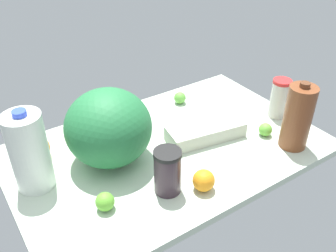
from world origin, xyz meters
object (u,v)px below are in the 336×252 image
Objects in this scene: shaker_bottle at (168,171)px; watermelon at (108,128)px; milk_jug at (29,152)px; orange_near_front at (204,180)px; orange_by_jug at (38,148)px; lime_loose at (265,130)px; chocolate_milk_jug at (298,117)px; lime_far_back at (180,98)px; lime_beside_bowl at (105,202)px; tumbler_cup at (279,98)px; egg_carton at (206,132)px.

watermelon reaches higher than shaker_bottle.
orange_near_front is (-46.00, 33.66, -10.25)cm from milk_jug.
watermelon reaches higher than orange_near_front.
orange_by_jug reaches higher than lime_loose.
orange_near_front is (44.64, 0.27, -9.14)cm from chocolate_milk_jug.
watermelon is at bearing 23.53° from lime_far_back.
shaker_bottle is at bearing -6.32° from chocolate_milk_jug.
lime_beside_bowl is (21.20, -3.76, -5.06)cm from shaker_bottle.
lime_far_back is at bearing -70.99° from chocolate_milk_jug.
milk_jug is 103.31cm from tumbler_cup.
chocolate_milk_jug is 55.32cm from lime_far_back.
tumbler_cup is 59.39cm from orange_near_front.
milk_jug is 3.42× the size of orange_by_jug.
chocolate_milk_jug is 3.62× the size of orange_near_front.
chocolate_milk_jug reaches higher than orange_by_jug.
orange_by_jug is at bearing -54.00° from shaker_bottle.
watermelon reaches higher than lime_far_back.
lime_loose is at bearing 160.95° from egg_carton.
egg_carton reaches higher than lime_loose.
tumbler_cup is at bearing -176.41° from egg_carton.
egg_carton is (36.92, -4.07, -5.73)cm from tumbler_cup.
milk_jug is 66.97cm from egg_carton.
tumbler_cup is 2.31× the size of orange_near_front.
egg_carton is 3.62× the size of orange_by_jug.
lime_beside_bowl is (13.06, 21.83, -11.02)cm from watermelon.
orange_near_front is (40.69, 11.02, 1.06)cm from lime_loose.
watermelon is 27.73cm from lime_beside_bowl.
watermelon is 5.64× the size of lime_far_back.
tumbler_cup is (-102.10, 14.82, -5.24)cm from milk_jug.
lime_loose is 0.72× the size of orange_near_front.
lime_beside_bowl reaches higher than lime_far_back.
watermelon is (-27.59, 1.72, 0.07)cm from milk_jug.
milk_jug reaches higher than lime_far_back.
chocolate_milk_jug is at bearing 153.33° from watermelon.
orange_near_front is 1.37× the size of lime_far_back.
watermelon is at bearing -3.64° from egg_carton.
lime_loose is (-21.52, 11.89, -0.33)cm from egg_carton.
tumbler_cup is (-74.51, 13.10, -5.31)cm from watermelon.
shaker_bottle is 2.97× the size of lime_loose.
egg_carton is at bearing -41.63° from chocolate_milk_jug.
shaker_bottle reaches higher than lime_beside_bowl.
tumbler_cup is at bearing 170.03° from watermelon.
shaker_bottle is 1.87× the size of orange_by_jug.
watermelon is (63.05, -31.67, 1.17)cm from chocolate_milk_jug.
chocolate_milk_jug is 1.57× the size of tumbler_cup.
shaker_bottle reaches higher than lime_far_back.
egg_carton is (-65.18, 10.76, -10.97)cm from milk_jug.
watermelon reaches higher than lime_loose.
milk_jug is 57.92cm from orange_near_front.
shaker_bottle is 2.93× the size of lime_far_back.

